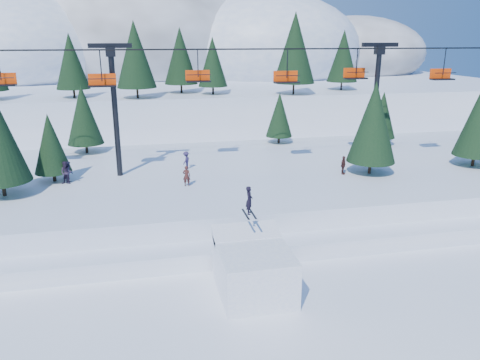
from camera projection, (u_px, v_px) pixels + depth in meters
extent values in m
plane|color=white|center=(297.00, 311.00, 23.54)|extent=(160.00, 160.00, 0.00)
cube|color=white|center=(229.00, 183.00, 40.01)|extent=(70.00, 22.00, 2.50)
cube|color=white|center=(258.00, 237.00, 30.86)|extent=(70.00, 6.00, 1.10)
cube|color=white|center=(178.00, 95.00, 86.26)|extent=(110.00, 60.00, 6.00)
ellipsoid|color=white|center=(14.00, 48.00, 81.94)|extent=(36.00, 32.40, 19.80)
ellipsoid|color=#605B59|center=(141.00, 37.00, 91.42)|extent=(44.00, 39.60, 26.40)
ellipsoid|color=white|center=(270.00, 47.00, 89.28)|extent=(34.00, 30.60, 19.72)
ellipsoid|color=#605B59|center=(353.00, 53.00, 99.27)|extent=(30.00, 27.00, 15.00)
cylinder|color=black|center=(137.00, 93.00, 57.62)|extent=(0.26, 0.26, 1.29)
cone|color=#183216|center=(135.00, 54.00, 56.27)|extent=(4.80, 4.80, 7.94)
cylinder|color=black|center=(213.00, 90.00, 61.74)|extent=(0.26, 0.26, 1.03)
cone|color=#183216|center=(213.00, 62.00, 60.67)|extent=(3.82, 3.82, 6.32)
cylinder|color=black|center=(293.00, 89.00, 61.65)|extent=(0.26, 0.26, 1.46)
cone|color=#183216|center=(295.00, 48.00, 60.14)|extent=(5.41, 5.41, 8.94)
cylinder|color=black|center=(74.00, 93.00, 58.11)|extent=(0.26, 0.26, 1.09)
cone|color=#183216|center=(71.00, 61.00, 56.98)|extent=(4.04, 4.04, 6.69)
cylinder|color=black|center=(341.00, 86.00, 66.97)|extent=(0.26, 0.26, 1.16)
cone|color=#183216|center=(343.00, 56.00, 65.77)|extent=(4.30, 4.30, 7.11)
cylinder|color=black|center=(181.00, 88.00, 63.20)|extent=(0.26, 0.26, 1.20)
cone|color=#183216|center=(180.00, 56.00, 61.96)|extent=(4.45, 4.45, 7.35)
cube|color=white|center=(254.00, 271.00, 24.89)|extent=(3.74, 4.61, 2.53)
cube|color=white|center=(246.00, 234.00, 26.36)|extent=(3.74, 1.61, 0.90)
imported|color=black|center=(249.00, 200.00, 25.40)|extent=(0.52, 0.66, 1.57)
cube|color=black|center=(246.00, 214.00, 25.60)|extent=(0.11, 1.65, 0.03)
cube|color=black|center=(253.00, 214.00, 25.68)|extent=(0.11, 1.65, 0.03)
cylinder|color=black|center=(115.00, 114.00, 36.38)|extent=(0.44, 0.44, 10.00)
cube|color=black|center=(110.00, 46.00, 34.90)|extent=(3.20, 0.35, 0.35)
cube|color=black|center=(111.00, 52.00, 35.03)|extent=(0.70, 0.70, 0.70)
cylinder|color=black|center=(375.00, 105.00, 40.79)|extent=(0.44, 0.44, 10.00)
cube|color=black|center=(380.00, 45.00, 39.30)|extent=(3.20, 0.35, 0.35)
cube|color=black|center=(380.00, 50.00, 39.43)|extent=(0.70, 0.70, 0.70)
cylinder|color=black|center=(257.00, 49.00, 36.06)|extent=(46.00, 0.06, 0.06)
cylinder|color=black|center=(250.00, 49.00, 38.31)|extent=(46.00, 0.06, 0.06)
cube|color=black|center=(2.00, 85.00, 35.21)|extent=(2.00, 0.75, 0.12)
cube|color=#EA3D06|center=(2.00, 79.00, 35.44)|extent=(2.00, 0.10, 0.85)
cylinder|color=black|center=(0.00, 78.00, 34.73)|extent=(2.00, 0.06, 0.06)
cylinder|color=black|center=(101.00, 66.00, 34.04)|extent=(0.08, 0.08, 2.20)
cube|color=black|center=(102.00, 86.00, 34.46)|extent=(2.00, 0.75, 0.12)
cube|color=#EA3D06|center=(102.00, 79.00, 34.69)|extent=(2.00, 0.10, 0.85)
cylinder|color=black|center=(101.00, 79.00, 33.98)|extent=(2.00, 0.06, 0.06)
cylinder|color=black|center=(198.00, 63.00, 37.77)|extent=(0.08, 0.08, 2.20)
cube|color=black|center=(198.00, 81.00, 38.19)|extent=(2.00, 0.75, 0.12)
cube|color=#EA3D06|center=(198.00, 75.00, 38.42)|extent=(2.00, 0.10, 0.85)
cylinder|color=black|center=(199.00, 75.00, 37.71)|extent=(2.00, 0.06, 0.06)
cylinder|color=black|center=(287.00, 64.00, 36.89)|extent=(0.08, 0.08, 2.20)
cube|color=black|center=(287.00, 82.00, 37.31)|extent=(2.00, 0.75, 0.12)
cube|color=#EA3D06|center=(285.00, 76.00, 37.53)|extent=(2.00, 0.10, 0.85)
cylinder|color=black|center=(288.00, 76.00, 36.82)|extent=(2.00, 0.06, 0.06)
cylinder|color=black|center=(357.00, 61.00, 40.55)|extent=(0.08, 0.08, 2.20)
cube|color=black|center=(356.00, 78.00, 40.97)|extent=(2.00, 0.75, 0.12)
cube|color=#EA3D06|center=(354.00, 73.00, 41.19)|extent=(2.00, 0.10, 0.85)
cylinder|color=black|center=(358.00, 72.00, 40.48)|extent=(2.00, 0.06, 0.06)
cylinder|color=black|center=(444.00, 62.00, 39.68)|extent=(0.08, 0.08, 2.20)
cube|color=black|center=(442.00, 79.00, 40.10)|extent=(2.00, 0.75, 0.12)
cube|color=#EA3D06|center=(440.00, 74.00, 40.33)|extent=(2.00, 0.10, 0.85)
cylinder|color=black|center=(446.00, 73.00, 39.62)|extent=(2.00, 0.06, 0.06)
cylinder|color=black|center=(4.00, 188.00, 32.78)|extent=(0.26, 0.26, 1.08)
cylinder|color=black|center=(473.00, 161.00, 40.39)|extent=(0.26, 0.26, 0.98)
cone|color=#183216|center=(479.00, 120.00, 39.37)|extent=(3.65, 3.65, 6.03)
cylinder|color=black|center=(477.00, 146.00, 45.92)|extent=(0.26, 0.26, 0.91)
cylinder|color=black|center=(380.00, 141.00, 48.60)|extent=(0.26, 0.26, 0.77)
cone|color=#183216|center=(382.00, 115.00, 47.80)|extent=(2.84, 2.84, 4.70)
cylinder|color=black|center=(87.00, 148.00, 45.08)|extent=(0.26, 0.26, 0.91)
cone|color=#183216|center=(83.00, 115.00, 44.13)|extent=(3.39, 3.39, 5.60)
cylinder|color=black|center=(279.00, 140.00, 49.28)|extent=(0.26, 0.26, 0.74)
cone|color=#183216|center=(279.00, 115.00, 48.51)|extent=(2.75, 2.75, 4.56)
cylinder|color=black|center=(54.00, 177.00, 36.17)|extent=(0.26, 0.26, 0.74)
cone|color=#183216|center=(50.00, 143.00, 35.40)|extent=(2.74, 2.74, 4.53)
cylinder|color=black|center=(370.00, 167.00, 38.18)|extent=(0.26, 0.26, 1.04)
cone|color=#183216|center=(373.00, 122.00, 37.09)|extent=(3.88, 3.88, 6.41)
imported|color=#23233C|center=(69.00, 172.00, 35.72)|extent=(0.77, 0.91, 1.68)
imported|color=#3C1F1D|center=(343.00, 165.00, 37.91)|extent=(0.89, 0.89, 1.51)
imported|color=#411D1A|center=(187.00, 176.00, 34.90)|extent=(0.64, 0.49, 1.56)
imported|color=#1F3F3D|center=(377.00, 140.00, 46.64)|extent=(0.66, 0.95, 1.84)
imported|color=#2F264C|center=(186.00, 160.00, 39.42)|extent=(0.97, 1.13, 1.52)
imported|color=#2E223A|center=(66.00, 173.00, 35.34)|extent=(0.95, 0.79, 1.76)
cylinder|color=black|center=(367.00, 247.00, 29.67)|extent=(0.06, 0.06, 0.90)
cylinder|color=black|center=(409.00, 244.00, 30.00)|extent=(0.06, 0.06, 0.90)
cube|color=#EA3D06|center=(389.00, 244.00, 29.81)|extent=(2.79, 0.28, 0.55)
cylinder|color=black|center=(402.00, 236.00, 31.28)|extent=(0.06, 0.06, 0.90)
cylinder|color=black|center=(428.00, 227.00, 32.74)|extent=(0.06, 0.06, 0.90)
cube|color=#EA3D06|center=(416.00, 230.00, 31.98)|extent=(2.63, 1.04, 0.55)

